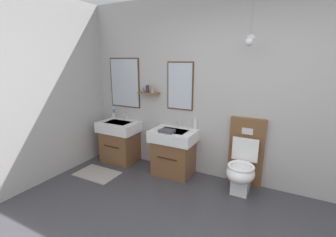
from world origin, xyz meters
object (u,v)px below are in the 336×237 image
Objects in this scene: vanity_sink_left at (120,140)px; soap_dispenser at (195,124)px; toilet at (243,164)px; vanity_sink_right at (174,151)px; folded_hand_towel at (167,131)px; toothbrush_cup at (114,115)px.

soap_dispenser reaches higher than vanity_sink_left.
soap_dispenser is (1.35, 0.19, 0.43)m from vanity_sink_left.
toilet is at bearing 0.40° from vanity_sink_left.
folded_hand_towel is (-0.04, -0.15, 0.36)m from vanity_sink_right.
toilet is at bearing 8.73° from folded_hand_towel.
folded_hand_towel reaches higher than vanity_sink_right.
vanity_sink_right is 0.73× the size of toilet.
toilet reaches higher than folded_hand_towel.
toothbrush_cup reaches higher than vanity_sink_right.
toilet is 4.84× the size of toothbrush_cup.
vanity_sink_right is 0.54m from soap_dispenser.
toilet reaches higher than toothbrush_cup.
vanity_sink_left is at bearing -172.14° from soap_dispenser.
toilet is at bearing -3.85° from toothbrush_cup.
soap_dispenser is at bearing 0.34° from toothbrush_cup.
soap_dispenser is (0.27, 0.19, 0.43)m from vanity_sink_right.
toothbrush_cup is 1.03× the size of soap_dispenser.
vanity_sink_right is 3.62× the size of soap_dispenser.
vanity_sink_left is 0.51m from toothbrush_cup.
soap_dispenser is 0.47m from folded_hand_towel.
vanity_sink_left is at bearing -33.74° from toothbrush_cup.
folded_hand_towel is (-0.31, -0.34, -0.06)m from soap_dispenser.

